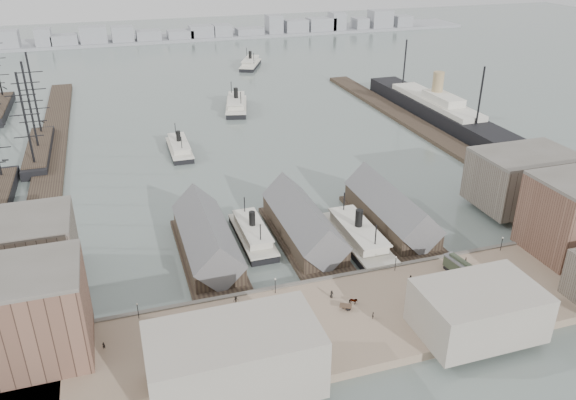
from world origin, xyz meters
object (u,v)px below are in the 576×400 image
object	(u,v)px
horse_cart_left	(172,342)
horse_cart_right	(425,299)
ocean_steamer	(435,108)
horse_cart_center	(351,303)
ferry_docked_west	(253,234)
tram	(462,270)

from	to	relation	value
horse_cart_left	horse_cart_right	size ratio (longest dim) A/B	0.99
ocean_steamer	horse_cart_right	bearing A→B (deg)	-122.13
horse_cart_center	ocean_steamer	bearing A→B (deg)	-9.53
ferry_docked_west	horse_cart_center	world-z (taller)	ferry_docked_west
horse_cart_center	ferry_docked_west	bearing A→B (deg)	46.52
tram	ferry_docked_west	bearing A→B (deg)	130.88
ocean_steamer	horse_cart_left	world-z (taller)	ocean_steamer
horse_cart_center	horse_cart_left	bearing A→B (deg)	120.04
horse_cart_right	ocean_steamer	bearing A→B (deg)	-13.92
ferry_docked_west	tram	xyz separation A→B (m)	(41.50, -35.20, 1.79)
horse_cart_center	horse_cart_right	xyz separation A→B (m)	(16.07, -3.52, -0.05)
ferry_docked_west	horse_cart_right	xyz separation A→B (m)	(28.28, -41.02, 0.61)
tram	horse_cart_right	distance (m)	14.50
ferry_docked_west	horse_cart_left	world-z (taller)	ferry_docked_west
horse_cart_left	horse_cart_right	bearing A→B (deg)	-86.06
ocean_steamer	tram	world-z (taller)	ocean_steamer
horse_cart_center	horse_cart_right	distance (m)	16.45
horse_cart_left	horse_cart_center	distance (m)	38.61
ferry_docked_west	horse_cart_center	size ratio (longest dim) A/B	5.34
horse_cart_left	horse_cart_center	xyz separation A→B (m)	(38.59, 1.04, 0.03)
ferry_docked_west	horse_cart_left	xyz separation A→B (m)	(-26.39, -38.54, 0.62)
ocean_steamer	horse_cart_left	distance (m)	177.75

